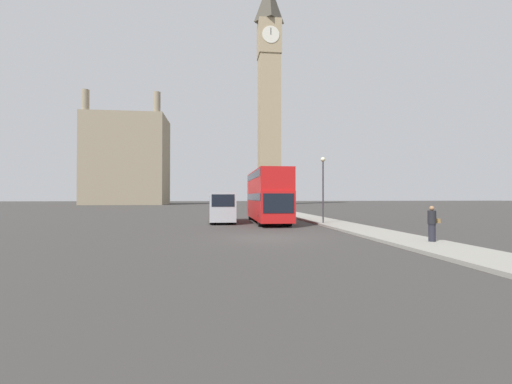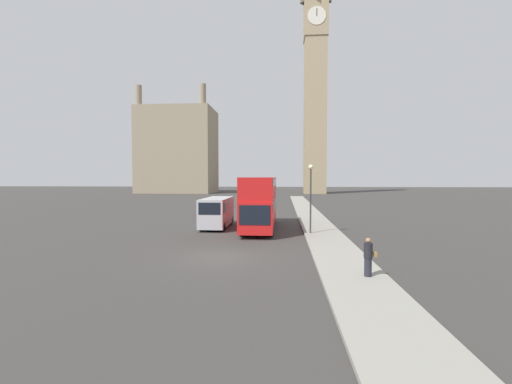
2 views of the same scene
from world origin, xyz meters
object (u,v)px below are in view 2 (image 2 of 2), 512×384
object	(u,v)px
white_van	(217,212)
pedestrian	(368,257)
clock_tower	(315,74)
parked_sedan	(246,202)
red_double_decker_bus	(260,200)
street_lamp	(311,187)

from	to	relation	value
white_van	pedestrian	size ratio (longest dim) A/B	3.80
clock_tower	pedestrian	size ratio (longest dim) A/B	39.79
white_van	parked_sedan	bearing A→B (deg)	89.86
red_double_decker_bus	street_lamp	size ratio (longest dim) A/B	2.06
pedestrian	street_lamp	world-z (taller)	street_lamp
street_lamp	parked_sedan	xyz separation A→B (m)	(-7.63, 26.03, -2.88)
red_double_decker_bus	white_van	distance (m)	3.91
clock_tower	street_lamp	size ratio (longest dim) A/B	12.56
clock_tower	parked_sedan	size ratio (longest dim) A/B	13.94
clock_tower	pedestrian	world-z (taller)	clock_tower
clock_tower	street_lamp	distance (m)	75.92
white_van	street_lamp	size ratio (longest dim) A/B	1.20
red_double_decker_bus	pedestrian	distance (m)	14.95
red_double_decker_bus	pedestrian	bearing A→B (deg)	-68.50
street_lamp	red_double_decker_bus	bearing A→B (deg)	146.11
pedestrian	parked_sedan	world-z (taller)	pedestrian
pedestrian	street_lamp	xyz separation A→B (m)	(-1.50, 11.19, 2.59)
red_double_decker_bus	clock_tower	bearing A→B (deg)	81.11
clock_tower	parked_sedan	bearing A→B (deg)	-107.96
clock_tower	white_van	world-z (taller)	clock_tower
red_double_decker_bus	pedestrian	world-z (taller)	red_double_decker_bus
white_van	red_double_decker_bus	bearing A→B (deg)	-8.03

